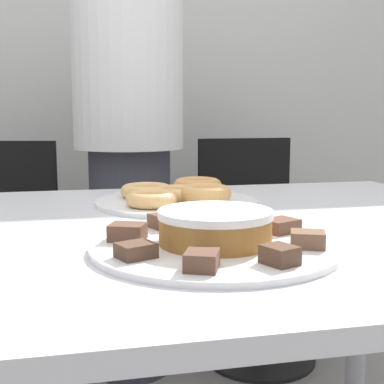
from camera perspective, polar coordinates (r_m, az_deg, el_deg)
The scene contains 20 objects.
wall_back at distance 2.63m, azimuth -9.46°, elevation 15.52°, with size 8.00×0.05×2.60m.
table at distance 1.04m, azimuth -3.58°, elevation -8.13°, with size 1.52×1.04×0.76m.
person_standing at distance 1.95m, azimuth -6.74°, elevation 6.15°, with size 0.39×0.39×1.71m.
office_chair_right at distance 2.17m, azimuth 6.82°, elevation -6.75°, with size 0.46×0.46×0.87m.
plate_cake at distance 0.84m, azimuth 2.48°, elevation -5.85°, with size 0.39×0.39×0.01m.
plate_donuts at distance 1.26m, azimuth -1.64°, elevation -1.06°, with size 0.38×0.38×0.01m.
frosted_cake at distance 0.83m, azimuth 2.49°, elevation -3.72°, with size 0.18×0.18×0.05m.
lamington_0 at distance 0.73m, azimuth 9.34°, elevation -6.65°, with size 0.05×0.06×0.03m.
lamington_1 at distance 0.83m, azimuth 12.24°, elevation -4.96°, with size 0.06×0.06×0.02m.
lamington_2 at distance 0.93m, azimuth 9.40°, elevation -3.56°, with size 0.07×0.07×0.02m.
lamington_3 at distance 0.97m, azimuth 3.51°, elevation -2.76°, with size 0.06×0.07×0.03m.
lamington_4 at distance 0.95m, azimuth -2.78°, elevation -3.11°, with size 0.06×0.06×0.02m.
lamington_5 at distance 0.86m, azimuth -6.89°, elevation -4.26°, with size 0.07×0.06×0.03m.
lamington_6 at distance 0.76m, azimuth -6.01°, elevation -6.21°, with size 0.06×0.06×0.02m.
lamington_7 at distance 0.70m, azimuth 1.05°, elevation -7.30°, with size 0.06×0.06×0.02m.
donut_0 at distance 1.25m, azimuth -1.65°, elevation -0.14°, with size 0.11×0.11×0.03m.
donut_1 at distance 1.35m, azimuth 0.60°, elevation 0.66°, with size 0.12×0.12×0.04m.
donut_2 at distance 1.29m, azimuth -4.89°, elevation 0.13°, with size 0.12×0.12×0.03m.
donut_3 at distance 1.17m, azimuth -4.36°, elevation -0.74°, with size 0.11×0.11×0.03m.
donut_4 at distance 1.22m, azimuth 1.39°, elevation -0.17°, with size 0.12×0.12×0.04m.
Camera 1 is at (-0.15, -0.98, 0.97)m, focal length 50.00 mm.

